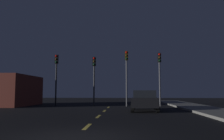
% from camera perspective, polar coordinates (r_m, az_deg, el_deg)
% --- Properties ---
extents(ground_plane, '(80.00, 80.00, 0.00)m').
position_cam_1_polar(ground_plane, '(13.67, -3.11, -11.25)').
color(ground_plane, black).
extents(lane_stripe_second, '(0.16, 1.60, 0.01)m').
position_cam_1_polar(lane_stripe_second, '(9.34, -6.22, -13.88)').
color(lane_stripe_second, '#EACC4C').
rests_on(lane_stripe_second, ground_plane).
extents(lane_stripe_third, '(0.16, 1.60, 0.01)m').
position_cam_1_polar(lane_stripe_third, '(13.07, -3.41, -11.50)').
color(lane_stripe_third, '#EACC4C').
rests_on(lane_stripe_third, ground_plane).
extents(lane_stripe_fourth, '(0.16, 1.60, 0.01)m').
position_cam_1_polar(lane_stripe_fourth, '(16.84, -1.88, -10.16)').
color(lane_stripe_fourth, '#EACC4C').
rests_on(lane_stripe_fourth, ground_plane).
extents(lane_stripe_fifth, '(0.16, 1.60, 0.01)m').
position_cam_1_polar(lane_stripe_fifth, '(20.61, -0.91, -9.31)').
color(lane_stripe_fifth, '#EACC4C').
rests_on(lane_stripe_fifth, ground_plane).
extents(traffic_signal_far_left, '(0.32, 0.38, 5.04)m').
position_cam_1_polar(traffic_signal_far_left, '(23.06, -13.78, 0.01)').
color(traffic_signal_far_left, black).
rests_on(traffic_signal_far_left, ground_plane).
extents(traffic_signal_center_left, '(0.32, 0.38, 4.79)m').
position_cam_1_polar(traffic_signal_center_left, '(22.24, -4.51, -0.36)').
color(traffic_signal_center_left, '#2D2D30').
rests_on(traffic_signal_center_left, ground_plane).
extents(traffic_signal_center_right, '(0.32, 0.38, 5.34)m').
position_cam_1_polar(traffic_signal_center_right, '(22.07, 3.65, 0.60)').
color(traffic_signal_center_right, '#4C4C51').
rests_on(traffic_signal_center_right, ground_plane).
extents(traffic_signal_far_right, '(0.32, 0.38, 5.11)m').
position_cam_1_polar(traffic_signal_far_right, '(22.30, 11.81, 0.27)').
color(traffic_signal_far_right, '#4C4C51').
rests_on(traffic_signal_far_right, ground_plane).
extents(car_stopped_ahead, '(2.14, 4.13, 1.48)m').
position_cam_1_polar(car_stopped_ahead, '(16.91, 8.18, -7.53)').
color(car_stopped_ahead, black).
rests_on(car_stopped_ahead, ground_plane).
extents(storefront_left, '(5.78, 6.68, 3.04)m').
position_cam_1_polar(storefront_left, '(25.74, -25.58, -4.65)').
color(storefront_left, maroon).
rests_on(storefront_left, ground_plane).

